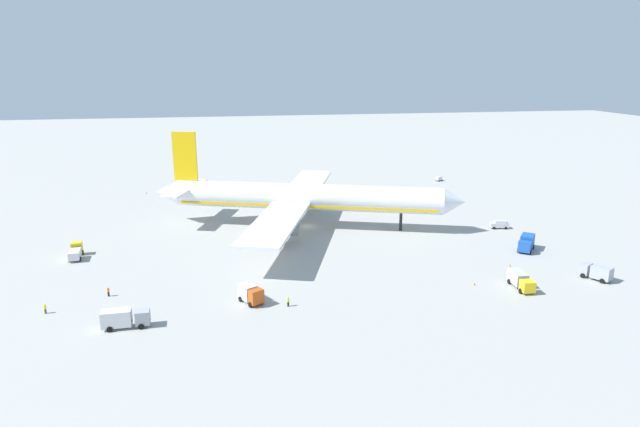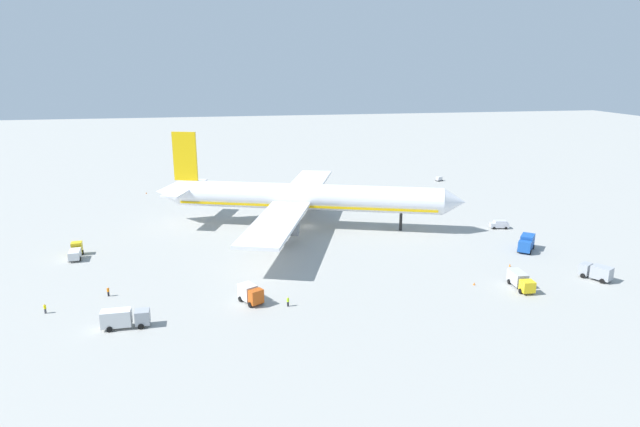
% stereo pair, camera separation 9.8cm
% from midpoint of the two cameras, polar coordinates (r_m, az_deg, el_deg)
% --- Properties ---
extents(ground_plane, '(600.00, 600.00, 0.00)m').
position_cam_midpoint_polar(ground_plane, '(134.56, -1.35, -1.33)').
color(ground_plane, '#9E9E99').
extents(airliner, '(73.81, 72.60, 22.58)m').
position_cam_midpoint_polar(airliner, '(132.86, -1.93, 1.66)').
color(airliner, white).
rests_on(airliner, ground).
extents(service_truck_0, '(4.25, 5.18, 2.93)m').
position_cam_midpoint_polar(service_truck_0, '(92.77, -7.26, -8.24)').
color(service_truck_0, '#BF4C14').
rests_on(service_truck_0, ground).
extents(service_truck_1, '(7.02, 2.50, 2.95)m').
position_cam_midpoint_polar(service_truck_1, '(88.81, -19.69, -10.18)').
color(service_truck_1, '#999EA5').
rests_on(service_truck_1, ground).
extents(service_truck_2, '(5.83, 6.30, 3.18)m').
position_cam_midpoint_polar(service_truck_2, '(124.84, 20.64, -2.85)').
color(service_truck_2, '#194CA5').
rests_on(service_truck_2, ground).
extents(service_truck_3, '(4.75, 5.88, 2.74)m').
position_cam_midpoint_polar(service_truck_3, '(113.63, 26.77, -5.40)').
color(service_truck_3, '#999EA5').
rests_on(service_truck_3, ground).
extents(service_truck_4, '(2.80, 6.93, 2.65)m').
position_cam_midpoint_polar(service_truck_4, '(104.05, 20.09, -6.52)').
color(service_truck_4, yellow).
rests_on(service_truck_4, ground).
extents(service_truck_5, '(2.79, 6.53, 2.72)m').
position_cam_midpoint_polar(service_truck_5, '(123.19, -24.07, -3.63)').
color(service_truck_5, yellow).
rests_on(service_truck_5, ground).
extents(service_van, '(4.60, 2.70, 1.97)m').
position_cam_midpoint_polar(service_van, '(139.50, 18.11, -1.06)').
color(service_van, silver).
rests_on(service_van, ground).
extents(baggage_cart_0, '(3.47, 2.31, 1.48)m').
position_cam_midpoint_polar(baggage_cart_0, '(176.45, -10.68, 2.68)').
color(baggage_cart_0, gray).
rests_on(baggage_cart_0, ground).
extents(baggage_cart_1, '(2.95, 2.25, 1.50)m').
position_cam_midpoint_polar(baggage_cart_1, '(191.10, 12.24, 3.56)').
color(baggage_cart_1, '#595B60').
rests_on(baggage_cart_1, ground).
extents(ground_worker_0, '(0.52, 0.52, 1.66)m').
position_cam_midpoint_polar(ground_worker_0, '(101.40, -21.16, -7.58)').
color(ground_worker_0, black).
rests_on(ground_worker_0, ground).
extents(ground_worker_1, '(0.41, 0.41, 1.63)m').
position_cam_midpoint_polar(ground_worker_1, '(98.84, -26.68, -8.82)').
color(ground_worker_1, '#3F3F47').
rests_on(ground_worker_1, ground).
extents(ground_worker_2, '(0.50, 0.50, 1.66)m').
position_cam_midpoint_polar(ground_worker_2, '(91.14, -3.36, -9.12)').
color(ground_worker_2, black).
rests_on(ground_worker_2, ground).
extents(traffic_cone_0, '(0.36, 0.36, 0.55)m').
position_cam_midpoint_polar(traffic_cone_0, '(176.69, -17.63, 2.07)').
color(traffic_cone_0, orange).
rests_on(traffic_cone_0, ground).
extents(traffic_cone_1, '(0.36, 0.36, 0.55)m').
position_cam_midpoint_polar(traffic_cone_1, '(175.85, 4.92, 2.67)').
color(traffic_cone_1, orange).
rests_on(traffic_cone_1, ground).
extents(traffic_cone_2, '(0.36, 0.36, 0.55)m').
position_cam_midpoint_polar(traffic_cone_2, '(114.47, 19.10, -5.08)').
color(traffic_cone_2, orange).
rests_on(traffic_cone_2, ground).
extents(traffic_cone_3, '(0.36, 0.36, 0.55)m').
position_cam_midpoint_polar(traffic_cone_3, '(103.26, 15.71, -7.02)').
color(traffic_cone_3, orange).
rests_on(traffic_cone_3, ground).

